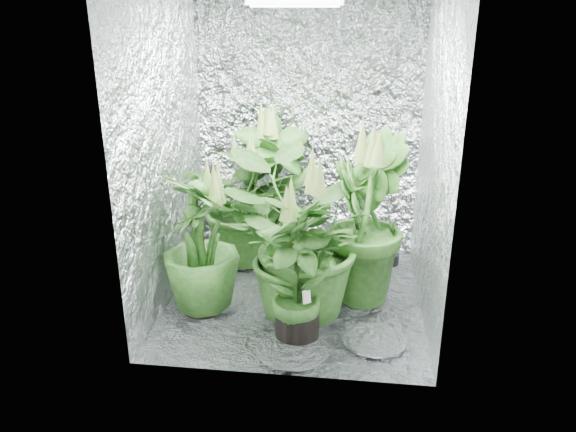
# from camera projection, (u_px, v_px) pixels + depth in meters

# --- Properties ---
(ground) EXTENTS (1.60, 1.60, 0.00)m
(ground) POSITION_uv_depth(u_px,v_px,m) (295.00, 299.00, 3.65)
(ground) COLOR silver
(ground) RESTS_ON ground
(walls) EXTENTS (1.62, 1.62, 2.00)m
(walls) POSITION_uv_depth(u_px,v_px,m) (296.00, 149.00, 3.29)
(walls) COLOR silver
(walls) RESTS_ON ground
(plant_a) EXTENTS (0.94, 0.94, 0.98)m
(plant_a) POSITION_uv_depth(u_px,v_px,m) (247.00, 204.00, 3.99)
(plant_a) COLOR black
(plant_a) RESTS_ON ground
(plant_b) EXTENTS (0.77, 0.77, 1.17)m
(plant_b) POSITION_uv_depth(u_px,v_px,m) (275.00, 188.00, 4.07)
(plant_b) COLOR black
(plant_b) RESTS_ON ground
(plant_c) EXTENTS (0.61, 0.61, 1.17)m
(plant_c) POSITION_uv_depth(u_px,v_px,m) (365.00, 221.00, 3.47)
(plant_c) COLOR black
(plant_c) RESTS_ON ground
(plant_d) EXTENTS (0.67, 0.67, 0.95)m
(plant_d) POSITION_uv_depth(u_px,v_px,m) (200.00, 246.00, 3.38)
(plant_d) COLOR black
(plant_d) RESTS_ON ground
(plant_e) EXTENTS (1.10, 1.10, 1.07)m
(plant_e) POSITION_uv_depth(u_px,v_px,m) (301.00, 242.00, 3.24)
(plant_e) COLOR black
(plant_e) RESTS_ON ground
(plant_f) EXTENTS (0.63, 0.63, 0.95)m
(plant_f) POSITION_uv_depth(u_px,v_px,m) (297.00, 272.00, 3.04)
(plant_f) COLOR black
(plant_f) RESTS_ON ground
(circulation_fan) EXTENTS (0.14, 0.31, 0.35)m
(circulation_fan) POSITION_uv_depth(u_px,v_px,m) (386.00, 245.00, 4.09)
(circulation_fan) COLOR black
(circulation_fan) RESTS_ON ground
(plant_label) EXTENTS (0.05, 0.04, 0.08)m
(plant_label) POSITION_uv_depth(u_px,v_px,m) (307.00, 297.00, 3.06)
(plant_label) COLOR white
(plant_label) RESTS_ON plant_f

